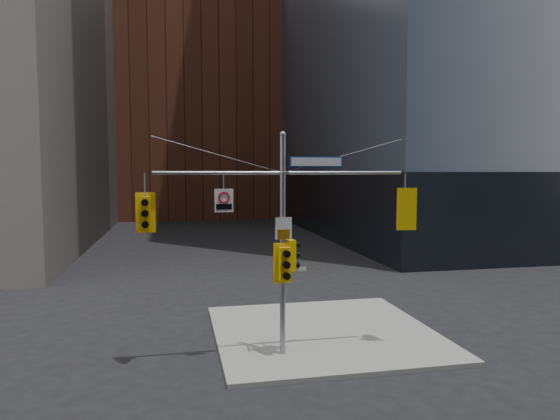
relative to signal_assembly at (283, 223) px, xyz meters
name	(u,v)px	position (x,y,z in m)	size (l,w,h in m)	color
ground	(297,384)	(0.00, -1.99, -4.42)	(160.00, 160.00, 0.00)	black
sidewalk_corner	(324,332)	(2.00, 2.01, -4.34)	(8.00, 8.00, 0.15)	gray
podium_ne	(488,201)	(28.00, 30.01, -1.42)	(36.40, 36.40, 6.00)	black
brick_midrise	(198,114)	(0.00, 56.01, 9.58)	(26.00, 20.00, 28.00)	brown
signal_assembly	(283,223)	(0.00, 0.00, 0.00)	(8.00, 0.80, 7.30)	gray
traffic_light_west_arm	(145,213)	(-4.22, 0.01, 0.38)	(0.58, 0.46, 1.22)	yellow
traffic_light_east_arm	(405,209)	(4.18, 0.00, 0.38)	(0.67, 0.56, 1.40)	yellow
traffic_light_pole_side	(292,255)	(0.32, 0.01, -1.05)	(0.40, 0.34, 0.98)	yellow
traffic_light_pole_front	(285,264)	(0.00, -0.27, -1.27)	(0.62, 0.52, 1.29)	yellow
street_sign_blade	(316,162)	(1.09, 0.00, 1.93)	(1.76, 0.06, 0.34)	navy
regulatory_sign_arm	(224,200)	(-1.86, -0.02, 0.76)	(0.58, 0.06, 0.73)	silver
regulatory_sign_pole	(284,229)	(0.00, -0.11, -0.18)	(0.54, 0.04, 0.70)	silver
street_blade_ew	(296,269)	(0.45, 0.01, -1.52)	(0.68, 0.12, 0.14)	silver
street_blade_ns	(280,270)	(0.00, 0.46, -1.60)	(0.07, 0.81, 0.16)	#145926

